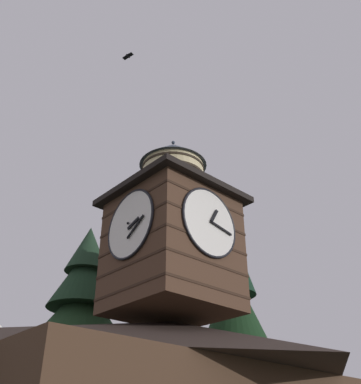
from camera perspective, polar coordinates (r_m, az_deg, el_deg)
clock_tower at (r=18.53m, az=-1.06°, el=-5.25°), size 4.90×4.90×8.02m
pine_tree_behind at (r=22.20m, az=-12.95°, el=-19.41°), size 7.22×7.22×11.79m
pine_tree_aside at (r=24.04m, az=7.05°, el=-19.08°), size 5.06×5.06×15.12m
flying_bird_high at (r=23.53m, az=-6.66°, el=16.74°), size 0.30×0.63×0.15m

